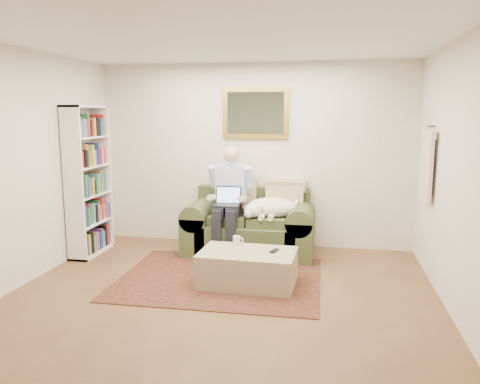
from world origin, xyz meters
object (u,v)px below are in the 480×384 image
(sofa, at_px, (250,231))
(ottoman, at_px, (248,268))
(seated_man, at_px, (229,202))
(coffee_mug, at_px, (237,240))
(bookshelf, at_px, (88,181))
(laptop, at_px, (227,200))
(sleeping_dog, at_px, (272,207))

(sofa, xyz_separation_m, ottoman, (0.18, -1.21, -0.11))
(seated_man, height_order, coffee_mug, seated_man)
(ottoman, distance_m, coffee_mug, 0.40)
(bookshelf, bearing_deg, ottoman, -18.61)
(laptop, bearing_deg, ottoman, -65.61)
(ottoman, bearing_deg, sofa, 98.68)
(sleeping_dog, xyz_separation_m, ottoman, (-0.13, -1.12, -0.47))
(sofa, distance_m, ottoman, 1.23)
(sofa, bearing_deg, sleeping_dog, -15.74)
(sleeping_dog, xyz_separation_m, bookshelf, (-2.44, -0.34, 0.34))
(sofa, height_order, bookshelf, bookshelf)
(sofa, distance_m, laptop, 0.58)
(ottoman, bearing_deg, coffee_mug, 124.32)
(laptop, height_order, ottoman, laptop)
(laptop, relative_size, sleeping_dog, 0.47)
(seated_man, height_order, ottoman, seated_man)
(sofa, height_order, ottoman, sofa)
(seated_man, distance_m, bookshelf, 1.91)
(sofa, distance_m, seated_man, 0.53)
(sleeping_dog, distance_m, bookshelf, 2.49)
(seated_man, bearing_deg, laptop, -90.00)
(sofa, relative_size, seated_man, 1.19)
(sofa, relative_size, laptop, 5.15)
(seated_man, xyz_separation_m, coffee_mug, (0.27, -0.79, -0.30))
(sleeping_dog, xyz_separation_m, coffee_mug, (-0.30, -0.86, -0.23))
(coffee_mug, relative_size, bookshelf, 0.05)
(sofa, distance_m, sleeping_dog, 0.49)
(laptop, xyz_separation_m, bookshelf, (-1.87, -0.20, 0.23))
(sofa, distance_m, bookshelf, 2.28)
(sofa, xyz_separation_m, coffee_mug, (0.01, -0.95, 0.13))
(seated_man, distance_m, sleeping_dog, 0.58)
(sofa, bearing_deg, seated_man, -148.55)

